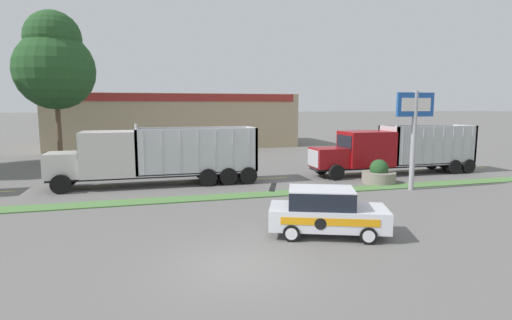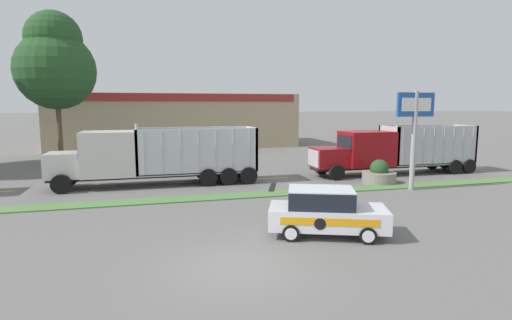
{
  "view_description": "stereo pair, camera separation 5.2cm",
  "coord_description": "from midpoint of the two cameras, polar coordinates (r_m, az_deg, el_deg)",
  "views": [
    {
      "loc": [
        -2.54,
        -11.06,
        4.74
      ],
      "look_at": [
        2.63,
        7.85,
        2.07
      ],
      "focal_mm": 28.0,
      "sensor_mm": 36.0,
      "label": 1
    },
    {
      "loc": [
        -2.49,
        -11.08,
        4.74
      ],
      "look_at": [
        2.63,
        7.85,
        2.07
      ],
      "focal_mm": 28.0,
      "sensor_mm": 36.0,
      "label": 2
    }
  ],
  "objects": [
    {
      "name": "centre_line_3",
      "position": [
        25.38,
        -21.95,
        -3.58
      ],
      "size": [
        2.4,
        0.14,
        0.01
      ],
      "primitive_type": "cube",
      "color": "yellow",
      "rests_on": "ground_plane"
    },
    {
      "name": "stone_planter",
      "position": [
        25.75,
        17.23,
        -2.01
      ],
      "size": [
        2.05,
        2.05,
        1.48
      ],
      "color": "gray",
      "rests_on": "ground_plane"
    },
    {
      "name": "centre_line_7",
      "position": [
        31.24,
        21.37,
        -1.51
      ],
      "size": [
        2.4,
        0.14,
        0.01
      ],
      "primitive_type": "cube",
      "color": "yellow",
      "rests_on": "ground_plane"
    },
    {
      "name": "centre_line_6",
      "position": [
        28.38,
        12.56,
        -2.05
      ],
      "size": [
        2.4,
        0.14,
        0.01
      ],
      "primitive_type": "cube",
      "color": "yellow",
      "rests_on": "ground_plane"
    },
    {
      "name": "dump_truck_mid",
      "position": [
        28.79,
        17.43,
        1.14
      ],
      "size": [
        11.99,
        2.63,
        3.43
      ],
      "color": "black",
      "rests_on": "ground_plane"
    },
    {
      "name": "centre_line_8",
      "position": [
        34.71,
        28.56,
        -1.05
      ],
      "size": [
        2.4,
        0.14,
        0.01
      ],
      "primitive_type": "cube",
      "color": "yellow",
      "rests_on": "ground_plane"
    },
    {
      "name": "rally_car",
      "position": [
        15.0,
        10.0,
        -7.28
      ],
      "size": [
        4.63,
        3.24,
        1.78
      ],
      "color": "silver",
      "rests_on": "ground_plane"
    },
    {
      "name": "grass_verge",
      "position": [
        20.79,
        -7.82,
        -5.42
      ],
      "size": [
        120.0,
        1.29,
        0.06
      ],
      "primitive_type": "cube",
      "color": "#517F42",
      "rests_on": "ground_plane"
    },
    {
      "name": "centre_line_4",
      "position": [
        25.29,
        -9.71,
        -3.16
      ],
      "size": [
        2.4,
        0.14,
        0.01
      ],
      "primitive_type": "cube",
      "color": "yellow",
      "rests_on": "ground_plane"
    },
    {
      "name": "dump_truck_trail",
      "position": [
        24.64,
        -16.81,
        0.27
      ],
      "size": [
        12.06,
        2.76,
        3.74
      ],
      "color": "black",
      "rests_on": "ground_plane"
    },
    {
      "name": "store_sign_post",
      "position": [
        23.99,
        21.79,
        5.14
      ],
      "size": [
        2.31,
        0.28,
        5.57
      ],
      "color": "#9E9EA3",
      "rests_on": "ground_plane"
    },
    {
      "name": "ground_plane",
      "position": [
        12.3,
        -2.22,
        -14.92
      ],
      "size": [
        600.0,
        600.0,
        0.0
      ],
      "primitive_type": "plane",
      "color": "slate"
    },
    {
      "name": "centre_line_5",
      "position": [
        26.33,
        2.08,
        -2.62
      ],
      "size": [
        2.4,
        0.14,
        0.01
      ],
      "primitive_type": "cube",
      "color": "yellow",
      "rests_on": "ground_plane"
    },
    {
      "name": "tree_behind_left",
      "position": [
        35.03,
        -26.72,
        12.32
      ],
      "size": [
        5.96,
        5.96,
        11.9
      ],
      "color": "brown",
      "rests_on": "ground_plane"
    },
    {
      "name": "store_building_backdrop",
      "position": [
        49.45,
        -11.34,
        5.63
      ],
      "size": [
        27.12,
        12.1,
        6.08
      ],
      "color": "tan",
      "rests_on": "ground_plane"
    }
  ]
}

